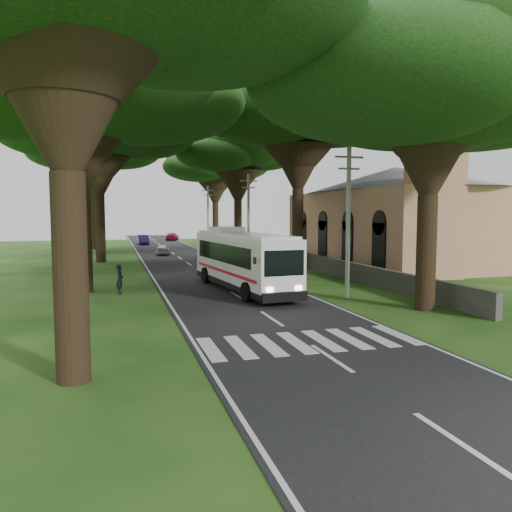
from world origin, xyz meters
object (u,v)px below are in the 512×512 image
object	(u,v)px
pedestrian	(120,279)
coach_bus	(242,260)
distant_car_a	(163,249)
distant_car_b	(143,240)
pole_near	(348,219)
church	(395,208)
pole_far	(208,216)
distant_car_c	(172,237)
pole_mid	(248,217)

from	to	relation	value
pedestrian	coach_bus	bearing A→B (deg)	-88.17
distant_car_a	distant_car_b	bearing A→B (deg)	-79.06
distant_car_a	pedestrian	distance (m)	26.02
pole_near	distant_car_b	bearing A→B (deg)	99.07
pole_near	coach_bus	bearing A→B (deg)	139.32
coach_bus	distant_car_a	distance (m)	26.22
church	distant_car_a	distance (m)	24.45
pole_far	distant_car_b	xyz separation A→B (m)	(-7.80, 8.88, -3.47)
distant_car_b	distant_car_a	bearing A→B (deg)	-89.09
pole_far	distant_car_c	distance (m)	19.32
church	pedestrian	xyz separation A→B (m)	(-23.95, -10.96, -4.08)
distant_car_a	distant_car_b	world-z (taller)	distant_car_b
distant_car_a	distant_car_c	size ratio (longest dim) A/B	0.81
distant_car_b	pedestrian	xyz separation A→B (m)	(-3.79, -44.30, 0.12)
pole_mid	distant_car_c	bearing A→B (deg)	93.69
church	pole_far	distance (m)	27.41
church	pole_mid	bearing A→B (deg)	160.19
distant_car_a	pedestrian	xyz separation A→B (m)	(-4.82, -25.57, 0.21)
distant_car_a	pole_far	bearing A→B (deg)	-116.72
pole_far	pedestrian	xyz separation A→B (m)	(-11.59, -35.42, -3.35)
coach_bus	church	bearing A→B (deg)	28.04
pole_near	distant_car_c	world-z (taller)	pole_near
distant_car_a	distant_car_c	bearing A→B (deg)	-90.68
coach_bus	distant_car_b	bearing A→B (deg)	88.02
pedestrian	distant_car_c	bearing A→B (deg)	-3.19
pole_near	pedestrian	bearing A→B (deg)	158.41
pole_mid	pedestrian	world-z (taller)	pole_mid
pole_mid	pedestrian	size ratio (longest dim) A/B	4.83
pole_mid	pole_far	bearing A→B (deg)	90.00
pole_mid	pedestrian	bearing A→B (deg)	-126.93
pole_mid	distant_car_c	world-z (taller)	pole_mid
church	pole_near	world-z (taller)	church
pole_near	coach_bus	size ratio (longest dim) A/B	0.69
coach_bus	pedestrian	world-z (taller)	coach_bus
distant_car_a	pedestrian	bearing A→B (deg)	87.10
church	pole_near	bearing A→B (deg)	-128.50
church	pole_far	bearing A→B (deg)	116.82
pole_mid	distant_car_c	distance (m)	39.07
coach_bus	distant_car_a	xyz separation A→B (m)	(-2.06, 26.11, -1.19)
pedestrian	distant_car_a	bearing A→B (deg)	-4.36
pole_near	distant_car_c	size ratio (longest dim) A/B	1.89
distant_car_a	pedestrian	world-z (taller)	pedestrian
distant_car_b	pole_mid	bearing A→B (deg)	-77.14
pole_far	distant_car_a	bearing A→B (deg)	-124.50
pedestrian	church	bearing A→B (deg)	-59.09
church	distant_car_a	size ratio (longest dim) A/B	6.99
distant_car_c	pole_mid	bearing A→B (deg)	109.47
pole_near	pole_far	world-z (taller)	same
pole_mid	pole_near	bearing A→B (deg)	-90.00
pole_mid	pole_far	xyz separation A→B (m)	(0.00, 20.00, 0.00)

